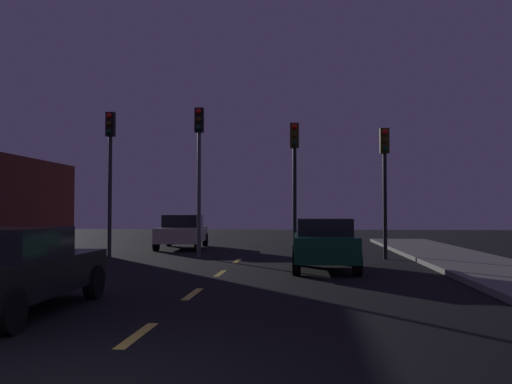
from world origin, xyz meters
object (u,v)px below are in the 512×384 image
at_px(traffic_signal_center_right, 295,163).
at_px(car_stopped_ahead, 324,244).
at_px(traffic_signal_center_left, 199,153).
at_px(car_oncoming_far, 183,231).
at_px(car_adjacent_lane, 9,269).
at_px(traffic_signal_far_right, 385,167).
at_px(traffic_signal_far_left, 110,156).

distance_m(traffic_signal_center_right, car_stopped_ahead, 4.79).
distance_m(traffic_signal_center_left, car_oncoming_far, 6.12).
xyz_separation_m(traffic_signal_center_left, car_adjacent_lane, (-1.06, -11.18, -3.08)).
bearing_deg(traffic_signal_far_right, traffic_signal_center_right, 179.99).
height_order(traffic_signal_center_right, traffic_signal_far_right, traffic_signal_center_right).
bearing_deg(traffic_signal_center_left, traffic_signal_far_right, -0.01).
xyz_separation_m(traffic_signal_far_right, car_stopped_ahead, (-2.30, -3.88, -2.51)).
xyz_separation_m(car_stopped_ahead, car_oncoming_far, (-6.10, 8.92, 0.01)).
bearing_deg(traffic_signal_center_right, traffic_signal_far_left, 179.99).
bearing_deg(traffic_signal_center_left, car_adjacent_lane, -95.39).
distance_m(traffic_signal_far_right, car_adjacent_lane, 13.84).
height_order(traffic_signal_center_left, car_adjacent_lane, traffic_signal_center_left).
bearing_deg(traffic_signal_center_left, car_oncoming_far, 108.71).
bearing_deg(car_adjacent_lane, traffic_signal_far_right, 55.26).
bearing_deg(traffic_signal_center_right, car_oncoming_far, 135.89).
bearing_deg(car_oncoming_far, traffic_signal_center_left, -71.29).
xyz_separation_m(traffic_signal_center_left, traffic_signal_far_right, (6.69, -0.00, -0.54)).
distance_m(traffic_signal_far_left, car_adjacent_lane, 11.80).
bearing_deg(traffic_signal_far_left, traffic_signal_center_left, 0.00).
bearing_deg(traffic_signal_far_left, traffic_signal_far_right, -0.01).
bearing_deg(car_adjacent_lane, traffic_signal_center_right, 67.86).
bearing_deg(car_oncoming_far, car_adjacent_lane, -87.70).
distance_m(traffic_signal_center_left, car_adjacent_lane, 11.64).
relative_size(car_adjacent_lane, car_oncoming_far, 0.93).
bearing_deg(car_adjacent_lane, car_stopped_ahead, 53.25).
height_order(traffic_signal_center_left, car_stopped_ahead, traffic_signal_center_left).
xyz_separation_m(traffic_signal_far_left, traffic_signal_center_right, (6.84, -0.00, -0.32)).
relative_size(traffic_signal_far_right, car_adjacent_lane, 1.08).
bearing_deg(traffic_signal_center_right, car_adjacent_lane, -112.14).
bearing_deg(traffic_signal_far_left, car_adjacent_lane, -78.42).
bearing_deg(car_stopped_ahead, traffic_signal_center_left, 138.53).
bearing_deg(traffic_signal_far_right, traffic_signal_far_left, 179.99).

